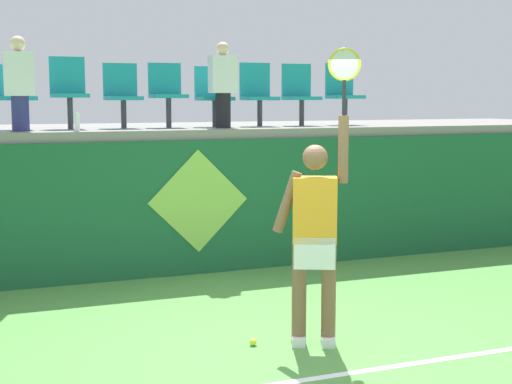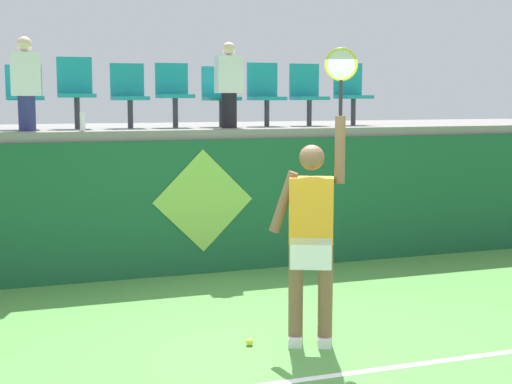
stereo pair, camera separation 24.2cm
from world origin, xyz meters
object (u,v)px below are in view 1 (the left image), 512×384
(stadium_chair_4, at_px, (167,91))
(stadium_chair_7, at_px, (299,92))
(stadium_chair_1, at_px, (17,93))
(spectator_0, at_px, (19,82))
(stadium_chair_2, at_px, (69,89))
(stadium_chair_6, at_px, (258,92))
(tennis_player, at_px, (315,233))
(stadium_chair_3, at_px, (122,92))
(stadium_chair_5, at_px, (213,93))
(spectator_1, at_px, (223,84))
(tennis_ball, at_px, (253,342))
(water_bottle, at_px, (77,122))
(stadium_chair_8, at_px, (343,91))

(stadium_chair_4, xyz_separation_m, stadium_chair_7, (1.92, 0.01, -0.01))
(stadium_chair_1, relative_size, stadium_chair_7, 0.92)
(spectator_0, bearing_deg, stadium_chair_2, 37.26)
(stadium_chair_4, distance_m, stadium_chair_6, 1.28)
(tennis_player, relative_size, stadium_chair_1, 3.25)
(stadium_chair_2, height_order, stadium_chair_4, stadium_chair_2)
(stadium_chair_4, bearing_deg, stadium_chair_7, 0.16)
(stadium_chair_4, bearing_deg, stadium_chair_6, 0.28)
(stadium_chair_3, xyz_separation_m, stadium_chair_5, (1.23, -0.00, -0.01))
(tennis_player, xyz_separation_m, stadium_chair_7, (1.61, 3.87, 1.25))
(stadium_chair_4, height_order, stadium_chair_7, stadium_chair_7)
(spectator_1, bearing_deg, stadium_chair_3, 161.35)
(tennis_player, xyz_separation_m, stadium_chair_6, (0.98, 3.87, 1.25))
(stadium_chair_2, distance_m, stadium_chair_5, 1.90)
(tennis_player, height_order, stadium_chair_3, stadium_chair_3)
(tennis_ball, relative_size, stadium_chair_3, 0.08)
(stadium_chair_1, distance_m, stadium_chair_2, 0.63)
(water_bottle, bearing_deg, stadium_chair_4, 30.24)
(stadium_chair_5, bearing_deg, stadium_chair_2, 179.85)
(stadium_chair_5, relative_size, spectator_0, 0.74)
(water_bottle, relative_size, stadium_chair_7, 0.26)
(water_bottle, relative_size, stadium_chair_5, 0.27)
(stadium_chair_7, bearing_deg, stadium_chair_6, 179.93)
(water_bottle, relative_size, stadium_chair_8, 0.25)
(tennis_ball, distance_m, stadium_chair_6, 4.58)
(stadium_chair_3, distance_m, stadium_chair_8, 3.20)
(tennis_ball, xyz_separation_m, stadium_chair_7, (2.13, 3.72, 2.22))
(water_bottle, distance_m, stadium_chair_1, 1.02)
(water_bottle, relative_size, stadium_chair_1, 0.28)
(tennis_player, distance_m, stadium_chair_2, 4.37)
(tennis_ball, bearing_deg, stadium_chair_6, 68.02)
(stadium_chair_6, distance_m, stadium_chair_7, 0.63)
(stadium_chair_2, bearing_deg, stadium_chair_4, -0.24)
(stadium_chair_4, xyz_separation_m, spectator_1, (0.64, -0.41, 0.09))
(stadium_chair_1, xyz_separation_m, stadium_chair_6, (3.17, 0.01, 0.02))
(stadium_chair_1, height_order, spectator_1, spectator_1)
(spectator_1, bearing_deg, spectator_0, -178.74)
(stadium_chair_3, relative_size, spectator_0, 0.76)
(stadium_chair_5, bearing_deg, spectator_0, -169.47)
(stadium_chair_6, bearing_deg, tennis_ball, -111.98)
(tennis_player, relative_size, stadium_chair_6, 2.98)
(stadium_chair_6, bearing_deg, spectator_0, -171.48)
(stadium_chair_1, relative_size, spectator_0, 0.72)
(water_bottle, bearing_deg, spectator_0, 155.81)
(stadium_chair_1, xyz_separation_m, stadium_chair_5, (2.52, 0.00, 0.00))
(stadium_chair_1, height_order, stadium_chair_6, stadium_chair_6)
(stadium_chair_2, height_order, spectator_0, spectator_0)
(tennis_ball, xyz_separation_m, stadium_chair_3, (-0.38, 3.71, 2.21))
(tennis_player, bearing_deg, spectator_0, 122.87)
(water_bottle, height_order, stadium_chair_2, stadium_chair_2)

